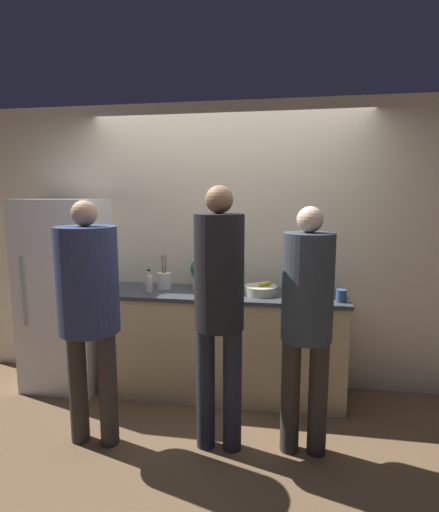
{
  "coord_description": "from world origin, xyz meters",
  "views": [
    {
      "loc": [
        0.52,
        -3.03,
        1.77
      ],
      "look_at": [
        0.0,
        0.14,
        1.28
      ],
      "focal_mm": 28.0,
      "sensor_mm": 36.0,
      "label": 1
    }
  ],
  "objects_px": {
    "person_left": "(88,297)",
    "fruit_bowl": "(261,290)",
    "person_center": "(219,298)",
    "utensil_crock": "(164,280)",
    "bottle_clear": "(149,283)",
    "person_right": "(307,312)",
    "cup_blue": "(341,296)",
    "potted_plant": "(201,273)",
    "refrigerator": "(66,293)"
  },
  "relations": [
    {
      "from": "person_center",
      "to": "potted_plant",
      "type": "relative_size",
      "value": 6.55
    },
    {
      "from": "fruit_bowl",
      "to": "bottle_clear",
      "type": "distance_m",
      "value": 0.98
    },
    {
      "from": "utensil_crock",
      "to": "person_center",
      "type": "bearing_deg",
      "value": -52.65
    },
    {
      "from": "person_right",
      "to": "cup_blue",
      "type": "bearing_deg",
      "value": 63.12
    },
    {
      "from": "refrigerator",
      "to": "bottle_clear",
      "type": "distance_m",
      "value": 0.84
    },
    {
      "from": "refrigerator",
      "to": "potted_plant",
      "type": "relative_size",
      "value": 6.21
    },
    {
      "from": "bottle_clear",
      "to": "potted_plant",
      "type": "xyz_separation_m",
      "value": [
        0.42,
        0.19,
        0.07
      ]
    },
    {
      "from": "bottle_clear",
      "to": "cup_blue",
      "type": "relative_size",
      "value": 2.09
    },
    {
      "from": "person_right",
      "to": "cup_blue",
      "type": "relative_size",
      "value": 17.34
    },
    {
      "from": "utensil_crock",
      "to": "bottle_clear",
      "type": "distance_m",
      "value": 0.18
    },
    {
      "from": "fruit_bowl",
      "to": "potted_plant",
      "type": "bearing_deg",
      "value": 168.42
    },
    {
      "from": "utensil_crock",
      "to": "cup_blue",
      "type": "distance_m",
      "value": 1.54
    },
    {
      "from": "utensil_crock",
      "to": "potted_plant",
      "type": "bearing_deg",
      "value": 5.95
    },
    {
      "from": "person_right",
      "to": "fruit_bowl",
      "type": "relative_size",
      "value": 6.05
    },
    {
      "from": "person_center",
      "to": "utensil_crock",
      "type": "relative_size",
      "value": 6.05
    },
    {
      "from": "fruit_bowl",
      "to": "cup_blue",
      "type": "height_order",
      "value": "fruit_bowl"
    },
    {
      "from": "fruit_bowl",
      "to": "person_right",
      "type": "bearing_deg",
      "value": -64.28
    },
    {
      "from": "refrigerator",
      "to": "fruit_bowl",
      "type": "relative_size",
      "value": 6.18
    },
    {
      "from": "person_center",
      "to": "refrigerator",
      "type": "bearing_deg",
      "value": 154.06
    },
    {
      "from": "person_left",
      "to": "potted_plant",
      "type": "bearing_deg",
      "value": 58.85
    },
    {
      "from": "person_right",
      "to": "potted_plant",
      "type": "distance_m",
      "value": 1.23
    },
    {
      "from": "person_left",
      "to": "bottle_clear",
      "type": "distance_m",
      "value": 0.8
    },
    {
      "from": "person_left",
      "to": "person_right",
      "type": "bearing_deg",
      "value": 5.06
    },
    {
      "from": "person_right",
      "to": "potted_plant",
      "type": "xyz_separation_m",
      "value": [
        -0.9,
        0.83,
        0.07
      ]
    },
    {
      "from": "refrigerator",
      "to": "fruit_bowl",
      "type": "bearing_deg",
      "value": 0.22
    },
    {
      "from": "potted_plant",
      "to": "person_center",
      "type": "bearing_deg",
      "value": -70.32
    },
    {
      "from": "refrigerator",
      "to": "utensil_crock",
      "type": "xyz_separation_m",
      "value": [
        0.92,
        0.08,
        0.14
      ]
    },
    {
      "from": "person_left",
      "to": "fruit_bowl",
      "type": "xyz_separation_m",
      "value": [
        1.13,
        0.85,
        -0.1
      ]
    },
    {
      "from": "cup_blue",
      "to": "potted_plant",
      "type": "height_order",
      "value": "potted_plant"
    },
    {
      "from": "fruit_bowl",
      "to": "utensil_crock",
      "type": "distance_m",
      "value": 0.89
    },
    {
      "from": "cup_blue",
      "to": "potted_plant",
      "type": "relative_size",
      "value": 0.35
    },
    {
      "from": "person_right",
      "to": "utensil_crock",
      "type": "height_order",
      "value": "person_right"
    },
    {
      "from": "refrigerator",
      "to": "cup_blue",
      "type": "height_order",
      "value": "refrigerator"
    },
    {
      "from": "refrigerator",
      "to": "cup_blue",
      "type": "distance_m",
      "value": 2.45
    },
    {
      "from": "cup_blue",
      "to": "utensil_crock",
      "type": "bearing_deg",
      "value": 172.07
    },
    {
      "from": "cup_blue",
      "to": "fruit_bowl",
      "type": "bearing_deg",
      "value": 168.23
    },
    {
      "from": "person_left",
      "to": "cup_blue",
      "type": "bearing_deg",
      "value": 21.99
    },
    {
      "from": "refrigerator",
      "to": "person_center",
      "type": "height_order",
      "value": "person_center"
    },
    {
      "from": "refrigerator",
      "to": "person_right",
      "type": "relative_size",
      "value": 1.02
    },
    {
      "from": "cup_blue",
      "to": "person_left",
      "type": "bearing_deg",
      "value": -158.01
    },
    {
      "from": "refrigerator",
      "to": "person_center",
      "type": "relative_size",
      "value": 0.95
    },
    {
      "from": "person_center",
      "to": "potted_plant",
      "type": "distance_m",
      "value": 0.94
    },
    {
      "from": "person_left",
      "to": "person_center",
      "type": "xyz_separation_m",
      "value": [
        0.9,
        0.08,
        0.01
      ]
    },
    {
      "from": "person_center",
      "to": "cup_blue",
      "type": "relative_size",
      "value": 18.7
    },
    {
      "from": "person_right",
      "to": "utensil_crock",
      "type": "bearing_deg",
      "value": 146.94
    },
    {
      "from": "utensil_crock",
      "to": "person_left",
      "type": "bearing_deg",
      "value": -105.16
    },
    {
      "from": "person_left",
      "to": "fruit_bowl",
      "type": "distance_m",
      "value": 1.42
    },
    {
      "from": "cup_blue",
      "to": "refrigerator",
      "type": "bearing_deg",
      "value": 177.01
    },
    {
      "from": "potted_plant",
      "to": "person_right",
      "type": "bearing_deg",
      "value": -42.91
    },
    {
      "from": "refrigerator",
      "to": "potted_plant",
      "type": "height_order",
      "value": "refrigerator"
    }
  ]
}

